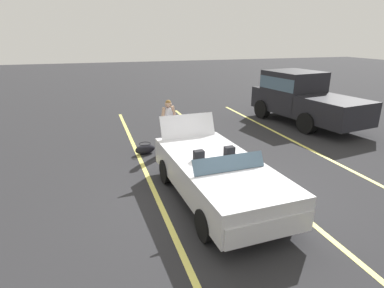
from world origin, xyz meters
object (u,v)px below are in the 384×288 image
suitcase_large_black (180,134)px  parked_pickup_truck_far (301,96)px  duffel_bag (145,149)px  suitcase_medium_bright (180,148)px  convertible_car (222,179)px  traveler_person (169,123)px

suitcase_large_black → parked_pickup_truck_far: 5.80m
duffel_bag → suitcase_medium_bright: bearing=56.3°
convertible_car → suitcase_medium_bright: size_ratio=6.85×
suitcase_medium_bright → traveler_person: (-0.67, -0.16, 0.62)m
convertible_car → traveler_person: size_ratio=2.57×
suitcase_medium_bright → traveler_person: traveler_person is taller
suitcase_medium_bright → traveler_person: 0.93m
suitcase_medium_bright → parked_pickup_truck_far: 6.46m
convertible_car → parked_pickup_truck_far: 8.00m
suitcase_medium_bright → traveler_person: size_ratio=0.38×
suitcase_large_black → suitcase_medium_bright: 1.19m
suitcase_large_black → suitcase_medium_bright: size_ratio=1.55×
suitcase_medium_bright → parked_pickup_truck_far: bearing=-127.0°
duffel_bag → suitcase_large_black: bearing=112.0°
suitcase_large_black → duffel_bag: 1.38m
convertible_car → suitcase_large_black: size_ratio=4.41×
parked_pickup_truck_far → suitcase_large_black: bearing=94.7°
traveler_person → convertible_car: bearing=-13.2°
duffel_bag → parked_pickup_truck_far: (-1.83, 6.86, 0.95)m
convertible_car → parked_pickup_truck_far: size_ratio=0.81×
convertible_car → suitcase_medium_bright: (-3.01, -0.10, -0.28)m
convertible_car → suitcase_medium_bright: 3.02m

